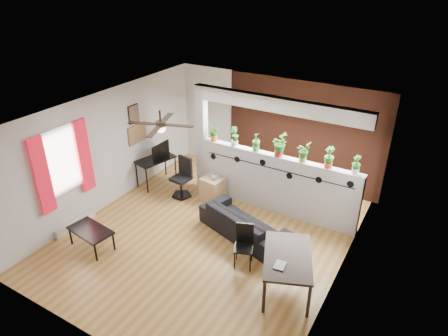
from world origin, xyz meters
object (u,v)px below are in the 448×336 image
potted_plant_6 (356,164)px  folding_chair (244,241)px  cube_shelf (213,189)px  sofa (244,223)px  office_chair (183,180)px  coffee_table (91,231)px  ceiling_fan (161,126)px  potted_plant_1 (235,136)px  potted_plant_3 (279,145)px  potted_plant_2 (256,141)px  dining_table (288,259)px  potted_plant_0 (214,132)px  computer_desk (156,161)px  potted_plant_5 (329,157)px  potted_plant_4 (303,152)px  cup (214,177)px

potted_plant_6 → folding_chair: potted_plant_6 is taller
cube_shelf → sofa: bearing=-25.0°
sofa → office_chair: bearing=-0.5°
cube_shelf → coffee_table: (-1.11, -2.65, 0.08)m
ceiling_fan → cube_shelf: bearing=83.2°
ceiling_fan → office_chair: bearing=113.0°
potted_plant_1 → potted_plant_3: 1.05m
potted_plant_2 → dining_table: (1.66, -2.12, -0.95)m
potted_plant_0 → dining_table: 3.57m
potted_plant_3 → computer_desk: (-3.05, -0.36, -0.98)m
dining_table → potted_plant_6: bearing=78.0°
office_chair → coffee_table: office_chair is taller
potted_plant_2 → potted_plant_0: bearing=180.0°
potted_plant_1 → potted_plant_6: 2.63m
potted_plant_5 → folding_chair: potted_plant_5 is taller
potted_plant_1 → potted_plant_5: size_ratio=0.97×
potted_plant_0 → potted_plant_3: 1.58m
sofa → office_chair: 2.07m
office_chair → folding_chair: size_ratio=1.15×
potted_plant_4 → folding_chair: 2.22m
folding_chair → coffee_table: bearing=-158.6°
potted_plant_5 → sofa: bearing=-137.3°
computer_desk → office_chair: size_ratio=1.10×
potted_plant_5 → sofa: potted_plant_5 is taller
potted_plant_6 → folding_chair: bearing=-125.5°
ceiling_fan → folding_chair: 2.58m
potted_plant_0 → cube_shelf: size_ratio=0.70×
cup → dining_table: size_ratio=0.09×
dining_table → folding_chair: size_ratio=1.76×
potted_plant_0 → potted_plant_2: potted_plant_2 is taller
potted_plant_6 → coffee_table: potted_plant_6 is taller
potted_plant_2 → coffee_table: potted_plant_2 is taller
potted_plant_5 → office_chair: (-3.20, -0.51, -1.16)m
sofa → coffee_table: bearing=55.6°
potted_plant_2 → potted_plant_5: (1.58, 0.00, 0.02)m
potted_plant_1 → folding_chair: 2.54m
ceiling_fan → potted_plant_6: bearing=29.5°
potted_plant_0 → potted_plant_3: potted_plant_3 is taller
potted_plant_2 → potted_plant_4: bearing=-0.0°
potted_plant_6 → computer_desk: potted_plant_6 is taller
potted_plant_6 → dining_table: size_ratio=0.27×
potted_plant_0 → potted_plant_5: 2.63m
ceiling_fan → folding_chair: bearing=-3.5°
potted_plant_0 → potted_plant_1: (0.53, -0.00, 0.01)m
computer_desk → potted_plant_1: bearing=10.3°
potted_plant_0 → potted_plant_2: bearing=0.0°
potted_plant_3 → potted_plant_1: bearing=-180.0°
dining_table → coffee_table: size_ratio=1.55×
dining_table → ceiling_fan: bearing=173.3°
office_chair → potted_plant_1: bearing=25.1°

